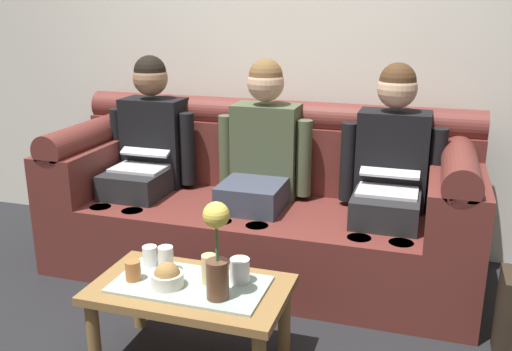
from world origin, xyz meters
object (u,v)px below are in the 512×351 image
object	(u,v)px
coffee_table	(191,297)
cup_near_right	(166,259)
flower_vase	(217,250)
cup_near_left	(209,269)
cup_far_left	(133,271)
person_middle	(261,160)
snack_bowl	(167,277)
cup_far_center	(240,270)
cup_far_right	(150,256)
person_right	(390,171)
person_left	(147,151)
couch	(261,208)

from	to	relation	value
coffee_table	cup_near_right	bearing A→B (deg)	154.61
flower_vase	cup_near_left	distance (m)	0.19
cup_far_left	person_middle	bearing A→B (deg)	77.03
coffee_table	flower_vase	bearing A→B (deg)	-27.01
cup_near_right	coffee_table	bearing A→B (deg)	-25.39
snack_bowl	cup_far_left	world-z (taller)	snack_bowl
snack_bowl	cup_near_right	bearing A→B (deg)	118.38
flower_vase	person_middle	bearing A→B (deg)	98.22
cup_far_center	cup_far_right	distance (m)	0.44
person_middle	person_right	size ratio (longest dim) A/B	1.00
cup_far_left	flower_vase	bearing A→B (deg)	-5.13
person_left	cup_far_center	world-z (taller)	person_left
person_right	snack_bowl	distance (m)	1.35
flower_vase	cup_near_right	size ratio (longest dim) A/B	3.48
cup_near_left	cup_near_right	xyz separation A→B (m)	(-0.22, 0.04, -0.01)
snack_bowl	cup_near_left	xyz separation A→B (m)	(0.16, 0.08, 0.02)
coffee_table	cup_near_left	size ratio (longest dim) A/B	6.50
snack_bowl	coffee_table	bearing A→B (deg)	33.54
cup_near_left	couch	bearing A→B (deg)	94.56
couch	snack_bowl	size ratio (longest dim) A/B	17.82
cup_near_left	cup_far_left	bearing A→B (deg)	-167.73
couch	coffee_table	bearing A→B (deg)	-90.00
person_left	coffee_table	xyz separation A→B (m)	(0.72, -1.01, -0.34)
couch	person_middle	world-z (taller)	person_middle
couch	snack_bowl	world-z (taller)	couch
cup_far_right	flower_vase	bearing A→B (deg)	-24.86
couch	cup_far_center	world-z (taller)	couch
coffee_table	cup_far_right	world-z (taller)	cup_far_right
person_middle	flower_vase	world-z (taller)	person_middle
couch	person_left	bearing A→B (deg)	-179.66
cup_near_right	person_middle	bearing A→B (deg)	81.35
person_right	coffee_table	bearing A→B (deg)	-125.70
cup_near_left	cup_near_right	size ratio (longest dim) A/B	1.09
couch	cup_near_right	world-z (taller)	couch
coffee_table	couch	bearing A→B (deg)	90.00
snack_bowl	cup_far_right	size ratio (longest dim) A/B	1.49
snack_bowl	cup_near_right	distance (m)	0.14
person_middle	cup_far_right	world-z (taller)	person_middle
cup_near_right	snack_bowl	bearing A→B (deg)	-61.62
person_left	cup_far_right	distance (m)	1.05
couch	snack_bowl	bearing A→B (deg)	-94.21
cup_far_right	person_middle	bearing A→B (deg)	75.13
person_left	cup_far_left	size ratio (longest dim) A/B	14.30
person_right	cup_far_center	distance (m)	1.09
cup_far_left	cup_far_right	size ratio (longest dim) A/B	0.94
cup_near_right	person_right	bearing A→B (deg)	47.30
person_left	cup_far_right	bearing A→B (deg)	-61.83
couch	cup_far_center	distance (m)	0.96
couch	coffee_table	size ratio (longest dim) A/B	2.91
person_middle	cup_near_left	bearing A→B (deg)	-85.42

